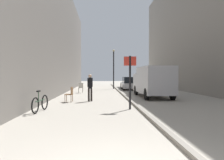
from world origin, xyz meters
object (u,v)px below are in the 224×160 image
Objects in this scene: street_sign_post at (130,78)px; lamp_post at (114,66)px; delivery_van at (152,81)px; pedestrian_main_foreground at (90,86)px; cafe_chair_near_window at (81,87)px; parked_car at (130,83)px; bicycle_leaning at (40,103)px; cafe_chair_by_doorway at (70,93)px.

street_sign_post is 14.60m from lamp_post.
delivery_van is at bearing -108.61° from street_sign_post.
street_sign_post reaches higher than pedestrian_main_foreground.
street_sign_post is at bearing -80.37° from cafe_chair_near_window.
delivery_van is 8.18m from parked_car.
bicycle_leaning is at bearing -106.17° from lamp_post.
cafe_chair_near_window is (-1.18, 6.11, -0.44)m from pedestrian_main_foreground.
pedestrian_main_foreground is at bearing 65.78° from bicycle_leaning.
pedestrian_main_foreground reaches higher than bicycle_leaning.
cafe_chair_near_window is (-5.21, -4.14, -0.17)m from parked_car.
lamp_post is (2.25, 11.45, 1.73)m from pedestrian_main_foreground.
delivery_van is at bearing -76.06° from lamp_post.
delivery_van is 1.24× the size of parked_car.
lamp_post is at bearing 103.01° from delivery_van.
street_sign_post is at bearing -90.61° from lamp_post.
delivery_van reaches higher than bicycle_leaning.
delivery_van is at bearing -85.03° from parked_car.
parked_car is at bearing 72.59° from bicycle_leaning.
bicycle_leaning is at bearing 12.26° from street_sign_post.
cafe_chair_by_doorway is (-5.24, -10.51, -0.17)m from parked_car.
lamp_post is 5.06× the size of cafe_chair_by_doorway.
parked_car is 2.94m from lamp_post.
pedestrian_main_foreground is 0.41× the size of parked_car.
lamp_post is 5.06× the size of cafe_chair_near_window.
cafe_chair_near_window is (0.90, 9.61, 0.17)m from bicycle_leaning.
cafe_chair_near_window is (-5.75, 4.00, -0.68)m from delivery_van.
parked_car is 4.51× the size of cafe_chair_near_window.
bicycle_leaning is at bearing -140.80° from delivery_van.
street_sign_post is at bearing -124.81° from cafe_chair_by_doorway.
cafe_chair_near_window is at bearing 5.57° from cafe_chair_by_doorway.
pedestrian_main_foreground reaches higher than parked_car.
lamp_post is 12.40m from cafe_chair_by_doorway.
parked_car is (-0.54, 8.15, -0.52)m from delivery_van.
street_sign_post is (-2.47, -5.21, 0.32)m from delivery_van.
bicycle_leaning is 3.37m from cafe_chair_by_doorway.
parked_car is at bearing -91.43° from street_sign_post.
parked_car is 15.06m from bicycle_leaning.
street_sign_post is 1.47× the size of bicycle_leaning.
cafe_chair_by_doorway is (-3.47, -11.71, -2.18)m from lamp_post.
cafe_chair_near_window is at bearing 83.78° from pedestrian_main_foreground.
street_sign_post is 4.48m from cafe_chair_by_doorway.
lamp_post reaches higher than cafe_chair_near_window.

